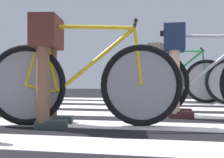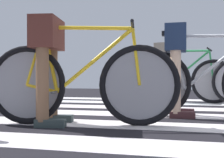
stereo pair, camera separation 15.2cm
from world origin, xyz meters
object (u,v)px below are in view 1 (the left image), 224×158
Objects in this scene: bicycle_4_of_4 at (175,80)px; cyclist_2_of_4 at (175,58)px; bicycle_1_of_4 at (83,82)px; cyclist_4_of_4 at (157,64)px; cyclist_1_of_4 at (48,55)px; bicycle_2_of_4 at (204,81)px; traffic_cone at (24,94)px.

cyclist_2_of_4 is at bearing -79.83° from bicycle_4_of_4.
cyclist_4_of_4 reaches higher than bicycle_1_of_4.
bicycle_4_of_4 is 0.41m from cyclist_4_of_4.
cyclist_4_of_4 reaches higher than cyclist_1_of_4.
bicycle_4_of_4 is at bearing 98.14° from bicycle_2_of_4.
bicycle_1_of_4 is 0.99× the size of bicycle_2_of_4.
bicycle_1_of_4 is 0.39m from cyclist_1_of_4.
cyclist_1_of_4 is (-0.31, -0.05, 0.24)m from bicycle_1_of_4.
bicycle_1_of_4 is at bearing -135.38° from cyclist_2_of_4.
cyclist_2_of_4 is 0.58× the size of bicycle_4_of_4.
bicycle_4_of_4 is 3.68× the size of traffic_cone.
traffic_cone is (-1.60, -1.74, -0.43)m from cyclist_4_of_4.
traffic_cone is (-1.90, -1.68, -0.17)m from bicycle_4_of_4.
cyclist_2_of_4 is at bearing 180.00° from bicycle_2_of_4.
cyclist_1_of_4 is at bearing -149.42° from bicycle_2_of_4.
cyclist_1_of_4 is 0.95× the size of cyclist_4_of_4.
bicycle_2_of_4 is at bearing -61.83° from cyclist_4_of_4.
cyclist_1_of_4 reaches higher than traffic_cone.
traffic_cone is at bearing -126.91° from bicycle_4_of_4.
bicycle_1_of_4 is 1.16m from cyclist_2_of_4.
bicycle_2_of_4 reaches higher than traffic_cone.
cyclist_1_of_4 is 1.67m from bicycle_2_of_4.
bicycle_4_of_4 is at bearing 58.32° from cyclist_1_of_4.
cyclist_4_of_4 is at bearing 70.18° from bicycle_1_of_4.
bicycle_2_of_4 is (1.12, 0.80, 0.00)m from bicycle_1_of_4.
cyclist_2_of_4 is at bearing 28.74° from cyclist_1_of_4.
cyclist_4_of_4 is 2.40m from traffic_cone.
cyclist_1_of_4 is 0.97× the size of cyclist_2_of_4.
cyclist_1_of_4 is at bearing -101.76° from bicycle_4_of_4.
bicycle_4_of_4 reaches higher than traffic_cone.
traffic_cone is at bearing 128.89° from bicycle_1_of_4.
bicycle_1_of_4 and bicycle_2_of_4 have the same top height.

